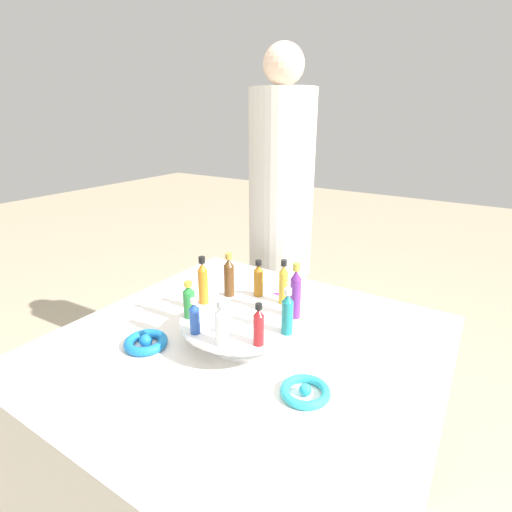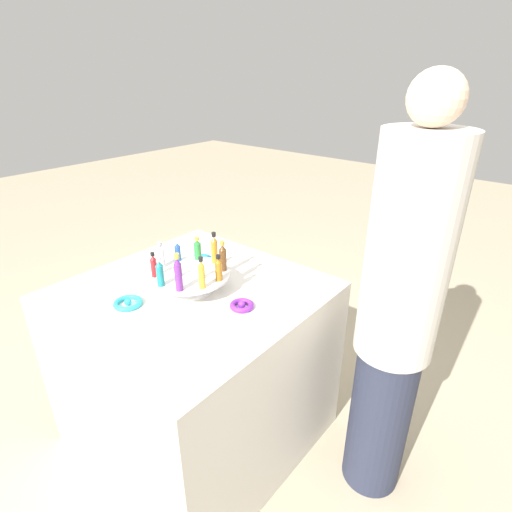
# 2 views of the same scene
# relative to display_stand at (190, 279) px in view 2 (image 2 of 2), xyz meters

# --- Properties ---
(ground_plane) EXTENTS (12.00, 12.00, 0.00)m
(ground_plane) POSITION_rel_display_stand_xyz_m (0.00, 0.00, -0.82)
(ground_plane) COLOR tan
(party_table) EXTENTS (0.92, 0.92, 0.77)m
(party_table) POSITION_rel_display_stand_xyz_m (0.00, 0.00, -0.44)
(party_table) COLOR silver
(party_table) RESTS_ON ground_plane
(display_stand) EXTENTS (0.31, 0.31, 0.07)m
(display_stand) POSITION_rel_display_stand_xyz_m (0.00, 0.00, 0.00)
(display_stand) COLOR white
(display_stand) RESTS_ON party_table
(bottle_orange) EXTENTS (0.03, 0.03, 0.13)m
(bottle_orange) POSITION_rel_display_stand_xyz_m (-0.13, 0.01, 0.08)
(bottle_orange) COLOR orange
(bottle_orange) RESTS_ON display_stand
(bottle_green) EXTENTS (0.03, 0.03, 0.10)m
(bottle_green) POSITION_rel_display_stand_xyz_m (-0.11, -0.07, 0.07)
(bottle_green) COLOR #288438
(bottle_green) RESTS_ON display_stand
(bottle_blue) EXTENTS (0.02, 0.02, 0.09)m
(bottle_blue) POSITION_rel_display_stand_xyz_m (-0.05, -0.12, 0.06)
(bottle_blue) COLOR #234CAD
(bottle_blue) RESTS_ON display_stand
(bottle_clear) EXTENTS (0.03, 0.03, 0.11)m
(bottle_clear) POSITION_rel_display_stand_xyz_m (0.03, -0.13, 0.07)
(bottle_clear) COLOR silver
(bottle_clear) RESTS_ON display_stand
(bottle_red) EXTENTS (0.02, 0.02, 0.10)m
(bottle_red) POSITION_rel_display_stand_xyz_m (0.10, -0.08, 0.07)
(bottle_red) COLOR #B21E23
(bottle_red) RESTS_ON display_stand
(bottle_teal) EXTENTS (0.03, 0.03, 0.11)m
(bottle_teal) POSITION_rel_display_stand_xyz_m (0.13, -0.01, 0.08)
(bottle_teal) COLOR teal
(bottle_teal) RESTS_ON display_stand
(bottle_purple) EXTENTS (0.03, 0.03, 0.14)m
(bottle_purple) POSITION_rel_display_stand_xyz_m (0.11, 0.07, 0.09)
(bottle_purple) COLOR #702D93
(bottle_purple) RESTS_ON display_stand
(bottle_gold) EXTENTS (0.02, 0.02, 0.12)m
(bottle_gold) POSITION_rel_display_stand_xyz_m (0.05, 0.12, 0.08)
(bottle_gold) COLOR gold
(bottle_gold) RESTS_ON display_stand
(bottle_amber) EXTENTS (0.03, 0.03, 0.10)m
(bottle_amber) POSITION_rel_display_stand_xyz_m (-0.03, 0.13, 0.07)
(bottle_amber) COLOR #AD6B19
(bottle_amber) RESTS_ON display_stand
(bottle_brown) EXTENTS (0.03, 0.03, 0.12)m
(bottle_brown) POSITION_rel_display_stand_xyz_m (-0.10, 0.08, 0.08)
(bottle_brown) COLOR brown
(bottle_brown) RESTS_ON display_stand
(ribbon_bow_purple) EXTENTS (0.09, 0.09, 0.03)m
(ribbon_bow_purple) POSITION_rel_display_stand_xyz_m (-0.03, 0.24, -0.04)
(ribbon_bow_purple) COLOR purple
(ribbon_bow_purple) RESTS_ON party_table
(ribbon_bow_blue) EXTENTS (0.11, 0.11, 0.03)m
(ribbon_bow_blue) POSITION_rel_display_stand_xyz_m (-0.19, -0.15, -0.04)
(ribbon_bow_blue) COLOR blue
(ribbon_bow_blue) RESTS_ON party_table
(ribbon_bow_teal) EXTENTS (0.11, 0.11, 0.03)m
(ribbon_bow_teal) POSITION_rel_display_stand_xyz_m (0.23, -0.09, -0.04)
(ribbon_bow_teal) COLOR #2DB7CC
(ribbon_bow_teal) RESTS_ON party_table
(person_figure) EXTENTS (0.27, 0.27, 1.57)m
(person_figure) POSITION_rel_display_stand_xyz_m (-0.30, 0.71, -0.03)
(person_figure) COLOR #282D42
(person_figure) RESTS_ON ground_plane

